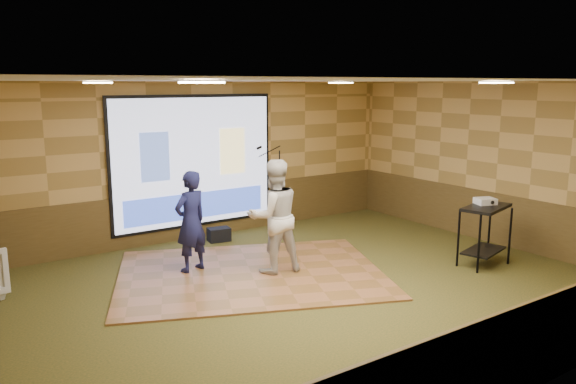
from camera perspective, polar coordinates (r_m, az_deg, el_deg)
ground at (r=8.29m, az=1.18°, el=-9.94°), size 9.00×9.00×0.00m
room_shell at (r=7.80m, az=1.24°, el=4.59°), size 9.04×7.04×3.02m
wainscot_back at (r=11.05m, az=-9.37°, el=-2.17°), size 9.00×0.04×0.95m
wainscot_front at (r=5.87m, az=22.09°, el=-14.92°), size 9.00×0.04×0.95m
wainscot_right at (r=11.26m, az=20.09°, el=-2.46°), size 0.04×7.00×0.95m
projector_screen at (r=10.83m, az=-9.44°, el=2.94°), size 3.32×0.06×2.52m
downlight_nw at (r=8.42m, az=-18.77°, el=10.47°), size 0.32×0.32×0.02m
downlight_ne at (r=10.52m, az=5.37°, el=10.98°), size 0.32×0.32×0.02m
downlight_sw at (r=5.33m, az=-8.79°, el=10.95°), size 0.32×0.32×0.02m
downlight_se at (r=8.25m, az=20.41°, el=10.37°), size 0.32×0.32×0.02m
dance_floor at (r=8.95m, az=-3.79°, el=-8.26°), size 4.96×4.44×0.03m
player_left at (r=8.94m, az=-9.85°, el=-2.96°), size 0.67×0.53×1.61m
player_right at (r=8.76m, az=-1.43°, el=-2.48°), size 0.98×0.82×1.79m
av_table at (r=9.73m, az=19.41°, el=-3.02°), size 0.96×0.50×1.01m
projector at (r=9.79m, az=19.40°, el=-0.87°), size 0.37×0.34×0.10m
mic_stand at (r=11.62m, az=-1.09°, el=-1.29°), size 0.68×0.28×1.74m
duffel_bag at (r=10.81m, az=-7.03°, el=-4.30°), size 0.45×0.33×0.26m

